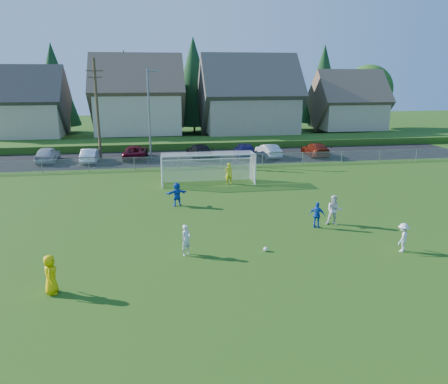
{
  "coord_description": "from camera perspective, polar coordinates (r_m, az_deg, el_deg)",
  "views": [
    {
      "loc": [
        -4.2,
        -17.81,
        8.46
      ],
      "look_at": [
        0.0,
        8.0,
        1.4
      ],
      "focal_mm": 35.0,
      "sensor_mm": 36.0,
      "label": 1
    }
  ],
  "objects": [
    {
      "name": "car_a",
      "position": [
        46.93,
        -22.08,
        4.57
      ],
      "size": [
        1.85,
        4.55,
        1.55
      ],
      "primitive_type": "imported",
      "rotation": [
        0.0,
        0.0,
        3.15
      ],
      "color": "#B2B6BA",
      "rests_on": "ground"
    },
    {
      "name": "goalkeeper",
      "position": [
        34.65,
        0.62,
        2.44
      ],
      "size": [
        0.69,
        0.51,
        1.72
      ],
      "primitive_type": "imported",
      "rotation": [
        0.0,
        0.0,
        3.31
      ],
      "color": "yellow",
      "rests_on": "ground"
    },
    {
      "name": "player_blue_b",
      "position": [
        29.06,
        -6.18,
        -0.28
      ],
      "size": [
        1.54,
        0.82,
        1.58
      ],
      "primitive_type": "imported",
      "rotation": [
        0.0,
        0.0,
        3.4
      ],
      "color": "#1348B8",
      "rests_on": "ground"
    },
    {
      "name": "player_white_a",
      "position": [
        21.17,
        -4.96,
        -6.27
      ],
      "size": [
        0.65,
        0.65,
        1.53
      ],
      "primitive_type": "imported",
      "rotation": [
        0.0,
        0.0,
        0.76
      ],
      "color": "silver",
      "rests_on": "ground"
    },
    {
      "name": "player_white_c",
      "position": [
        23.24,
        22.32,
        -5.51
      ],
      "size": [
        1.05,
        1.03,
        1.45
      ],
      "primitive_type": "imported",
      "rotation": [
        0.0,
        0.0,
        3.88
      ],
      "color": "silver",
      "rests_on": "ground"
    },
    {
      "name": "car_b",
      "position": [
        45.48,
        -17.05,
        4.6
      ],
      "size": [
        1.55,
        4.19,
        1.37
      ],
      "primitive_type": "imported",
      "rotation": [
        0.0,
        0.0,
        3.12
      ],
      "color": "white",
      "rests_on": "ground"
    },
    {
      "name": "ground",
      "position": [
        20.16,
        3.71,
        -9.74
      ],
      "size": [
        160.0,
        160.0,
        0.0
      ],
      "primitive_type": "plane",
      "color": "#193D0C",
      "rests_on": "ground"
    },
    {
      "name": "asphalt_lot",
      "position": [
        46.28,
        -3.9,
        4.55
      ],
      "size": [
        60.0,
        60.0,
        0.0
      ],
      "primitive_type": "plane",
      "color": "black",
      "rests_on": "ground"
    },
    {
      "name": "soccer_ball",
      "position": [
        21.84,
        5.45,
        -7.44
      ],
      "size": [
        0.22,
        0.22,
        0.22
      ],
      "primitive_type": "sphere",
      "color": "white",
      "rests_on": "ground"
    },
    {
      "name": "referee",
      "position": [
        18.83,
        -21.72,
        -9.99
      ],
      "size": [
        0.58,
        0.84,
        1.63
      ],
      "primitive_type": "imported",
      "rotation": [
        0.0,
        0.0,
        1.65
      ],
      "color": "yellow",
      "rests_on": "ground"
    },
    {
      "name": "houses_row",
      "position": [
        60.6,
        -3.5,
        14.01
      ],
      "size": [
        53.9,
        11.45,
        13.27
      ],
      "color": "tan",
      "rests_on": "ground"
    },
    {
      "name": "soccer_goal",
      "position": [
        34.8,
        -2.14,
        3.77
      ],
      "size": [
        7.42,
        1.9,
        2.5
      ],
      "color": "white",
      "rests_on": "ground"
    },
    {
      "name": "utility_pole",
      "position": [
        45.24,
        -16.22,
        10.32
      ],
      "size": [
        1.6,
        0.26,
        10.0
      ],
      "color": "#473321",
      "rests_on": "ground"
    },
    {
      "name": "car_f",
      "position": [
        46.36,
        5.79,
        5.38
      ],
      "size": [
        2.02,
        4.35,
        1.38
      ],
      "primitive_type": "imported",
      "rotation": [
        0.0,
        0.0,
        3.28
      ],
      "color": "silver",
      "rests_on": "ground"
    },
    {
      "name": "car_d",
      "position": [
        45.86,
        -3.21,
        5.37
      ],
      "size": [
        2.63,
        5.19,
        1.45
      ],
      "primitive_type": "imported",
      "rotation": [
        0.0,
        0.0,
        3.27
      ],
      "color": "black",
      "rests_on": "ground"
    },
    {
      "name": "player_white_b",
      "position": [
        25.97,
        14.18,
        -2.32
      ],
      "size": [
        1.04,
        0.92,
        1.77
      ],
      "primitive_type": "imported",
      "rotation": [
        0.0,
        0.0,
        -0.34
      ],
      "color": "silver",
      "rests_on": "ground"
    },
    {
      "name": "chainlink_fence",
      "position": [
        40.79,
        -3.17,
        4.01
      ],
      "size": [
        52.06,
        0.06,
        1.2
      ],
      "color": "gray",
      "rests_on": "ground"
    },
    {
      "name": "player_blue_a",
      "position": [
        25.31,
        12.07,
        -2.96
      ],
      "size": [
        0.94,
        0.77,
        1.51
      ],
      "primitive_type": "imported",
      "rotation": [
        0.0,
        0.0,
        2.59
      ],
      "color": "#1348B8",
      "rests_on": "ground"
    },
    {
      "name": "streetlight",
      "position": [
        43.96,
        -9.69,
        10.17
      ],
      "size": [
        1.38,
        0.18,
        9.0
      ],
      "color": "slate",
      "rests_on": "ground"
    },
    {
      "name": "car_e",
      "position": [
        45.75,
        2.72,
        5.48
      ],
      "size": [
        2.26,
        4.94,
        1.64
      ],
      "primitive_type": "imported",
      "rotation": [
        0.0,
        0.0,
        3.07
      ],
      "color": "#121241",
      "rests_on": "ground"
    },
    {
      "name": "car_c",
      "position": [
        46.14,
        -11.49,
        5.12
      ],
      "size": [
        2.55,
        5.11,
        1.39
      ],
      "primitive_type": "imported",
      "rotation": [
        0.0,
        0.0,
        3.09
      ],
      "color": "#500915",
      "rests_on": "ground"
    },
    {
      "name": "car_g",
      "position": [
        47.92,
        11.86,
        5.47
      ],
      "size": [
        2.01,
        4.84,
        1.4
      ],
      "primitive_type": "imported",
      "rotation": [
        0.0,
        0.0,
        3.13
      ],
      "color": "#65190B",
      "rests_on": "ground"
    },
    {
      "name": "tree_row",
      "position": [
        66.77,
        -4.88,
        13.72
      ],
      "size": [
        65.98,
        12.36,
        13.8
      ],
      "color": "#382616",
      "rests_on": "ground"
    },
    {
      "name": "grass_embankment",
      "position": [
        53.59,
        -4.68,
        6.41
      ],
      "size": [
        70.0,
        6.0,
        0.8
      ],
      "primitive_type": "cube",
      "color": "#1E420F",
      "rests_on": "ground"
    }
  ]
}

